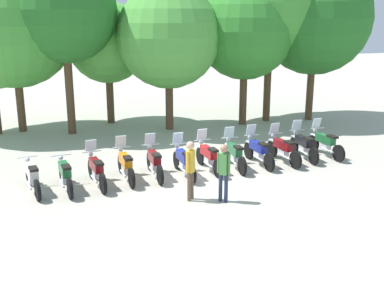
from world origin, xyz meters
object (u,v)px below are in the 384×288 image
Objects in this scene: motorcycle_1 at (65,174)px; tree_1 at (13,25)px; motorcycle_8 at (258,151)px; motorcycle_9 at (283,149)px; tree_3 at (108,43)px; motorcycle_11 at (325,143)px; tree_7 at (315,18)px; motorcycle_5 at (184,161)px; motorcycle_2 at (96,170)px; motorcycle_3 at (125,165)px; motorcycle_10 at (303,145)px; tree_2 at (64,10)px; tree_6 at (271,3)px; motorcycle_6 at (208,156)px; person_0 at (190,166)px; motorcycle_4 at (154,162)px; person_1 at (224,168)px; tree_4 at (168,36)px; motorcycle_7 at (234,154)px; tree_5 at (245,31)px.

tree_1 is (-1.55, 8.42, 4.30)m from motorcycle_1.
motorcycle_8 and motorcycle_9 have the same top height.
motorcycle_11 is at bearing -48.95° from tree_3.
tree_1 is (-11.29, 7.62, 4.29)m from motorcycle_11.
motorcycle_1 is 14.92m from tree_7.
tree_7 is at bearing -55.55° from motorcycle_5.
motorcycle_2 is 1.00× the size of motorcycle_3.
motorcycle_8 is 1.00× the size of motorcycle_10.
tree_2 reaches higher than motorcycle_10.
tree_6 is 2.35m from tree_7.
motorcycle_6 is 3.91m from motorcycle_10.
person_0 is 0.23× the size of tree_7.
motorcycle_4 is at bearing 95.96° from motorcycle_10.
motorcycle_9 is 4.51m from person_1.
motorcycle_2 is 8.73m from tree_4.
tree_1 is 0.96× the size of tree_7.
tree_2 is (-2.29, 6.89, 4.93)m from motorcycle_4.
motorcycle_7 is (1.95, 0.26, 0.00)m from motorcycle_5.
tree_2 is at bearing 179.07° from tree_6.
person_1 is (1.43, -2.74, 0.50)m from motorcycle_4.
person_0 is 0.30× the size of tree_3.
person_0 reaches higher than motorcycle_5.
tree_2 is at bearing 18.36° from motorcycle_4.
motorcycle_2 is 1.00× the size of motorcycle_11.
motorcycle_4 is at bearing 89.30° from motorcycle_8.
motorcycle_5 is at bearing -100.68° from motorcycle_4.
tree_3 is (-4.18, 8.38, 3.43)m from motorcycle_8.
tree_1 is at bearing -172.71° from tree_3.
motorcycle_1 is at bearing 88.23° from motorcycle_9.
tree_6 is at bearing 14.87° from tree_5.
tree_7 reaches higher than tree_1.
motorcycle_3 is 0.98m from motorcycle_4.
tree_3 is at bearing -7.92° from motorcycle_3.
tree_4 reaches higher than person_1.
tree_5 is (3.71, -0.07, 0.21)m from tree_4.
motorcycle_10 is at bearing -86.10° from motorcycle_5.
tree_5 is at bearing -36.42° from motorcycle_6.
tree_3 is (-1.72, 11.31, 2.93)m from person_1.
tree_7 is (7.64, 6.25, 4.57)m from motorcycle_6.
motorcycle_9 is at bearing -99.51° from tree_5.
motorcycle_3 is 9.27m from tree_3.
tree_1 is 6.88m from tree_4.
motorcycle_1 is 4.98m from person_1.
motorcycle_1 is 13.60m from tree_6.
motorcycle_2 is 1.26× the size of person_1.
motorcycle_1 is at bearing -94.99° from tree_2.
motorcycle_4 is 1.26× the size of person_1.
tree_3 is (1.67, 8.83, 3.43)m from motorcycle_2.
motorcycle_8 is at bearing -87.41° from motorcycle_4.
motorcycle_9 is (5.84, 0.16, 0.00)m from motorcycle_3.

